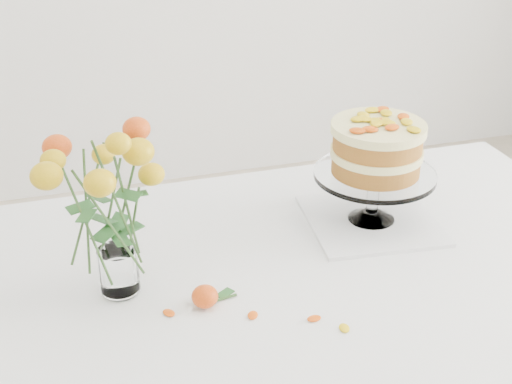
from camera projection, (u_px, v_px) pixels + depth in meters
table at (296, 309)px, 1.41m from camera, size 1.43×0.93×0.76m
napkin at (371, 220)px, 1.55m from camera, size 0.30×0.30×0.01m
cake_stand at (377, 153)px, 1.48m from camera, size 0.26×0.26×0.23m
rose_vase at (110, 189)px, 1.22m from camera, size 0.28×0.28×0.37m
loose_rose_far at (205, 296)px, 1.27m from camera, size 0.09×0.05×0.04m
stray_petal_a at (253, 315)px, 1.25m from camera, size 0.03×0.02×0.00m
stray_petal_b at (314, 319)px, 1.24m from camera, size 0.03×0.02×0.00m
stray_petal_c at (344, 328)px, 1.22m from camera, size 0.03×0.02×0.00m
stray_petal_d at (169, 313)px, 1.26m from camera, size 0.03×0.02×0.00m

